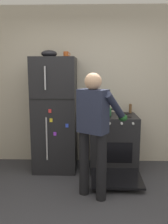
% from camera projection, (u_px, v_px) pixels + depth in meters
% --- Properties ---
extents(kitchen_wall_back, '(6.00, 0.10, 2.70)m').
position_uv_depth(kitchen_wall_back, '(87.00, 86.00, 4.19)').
color(kitchen_wall_back, beige).
rests_on(kitchen_wall_back, ground).
extents(refrigerator, '(0.68, 0.72, 1.83)m').
position_uv_depth(refrigerator, '(55.00, 114.00, 3.91)').
color(refrigerator, black).
rests_on(refrigerator, ground).
extents(stove_range, '(0.76, 1.22, 0.91)m').
position_uv_depth(stove_range, '(113.00, 143.00, 3.95)').
color(stove_range, black).
rests_on(stove_range, ground).
extents(person_cook, '(0.69, 0.75, 1.60)m').
position_uv_depth(person_cook, '(95.00, 124.00, 2.99)').
color(person_cook, black).
rests_on(person_cook, ground).
extents(red_pot, '(0.34, 0.24, 0.12)m').
position_uv_depth(red_pot, '(104.00, 112.00, 3.83)').
color(red_pot, '#236638').
rests_on(red_pot, stove_range).
extents(coffee_mug, '(0.11, 0.08, 0.10)m').
position_uv_depth(coffee_mug, '(66.00, 55.00, 3.79)').
color(coffee_mug, '#B24C1E').
rests_on(coffee_mug, refrigerator).
extents(pepper_mill, '(0.05, 0.05, 0.15)m').
position_uv_depth(pepper_mill, '(130.00, 108.00, 4.06)').
color(pepper_mill, brown).
rests_on(pepper_mill, stove_range).
extents(mixing_bowl, '(0.25, 0.25, 0.11)m').
position_uv_depth(mixing_bowl, '(49.00, 54.00, 3.75)').
color(mixing_bowl, black).
rests_on(mixing_bowl, refrigerator).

